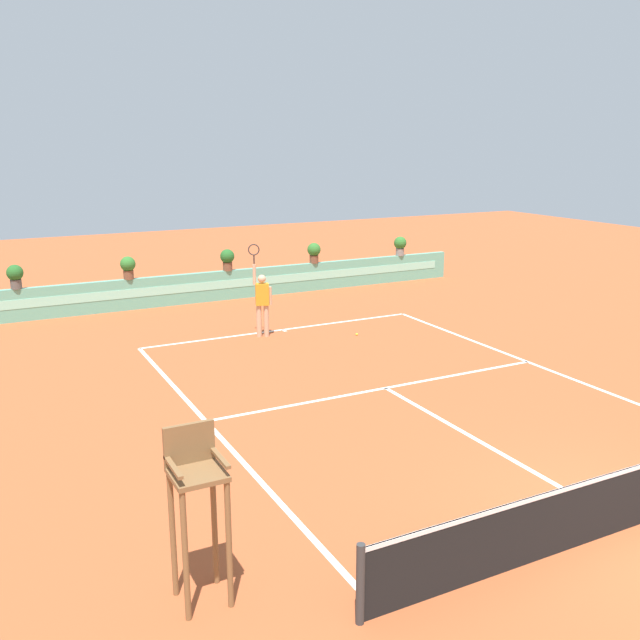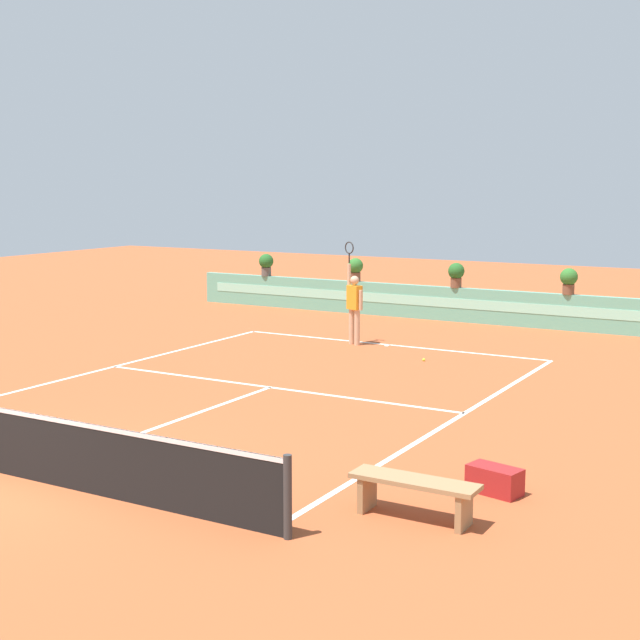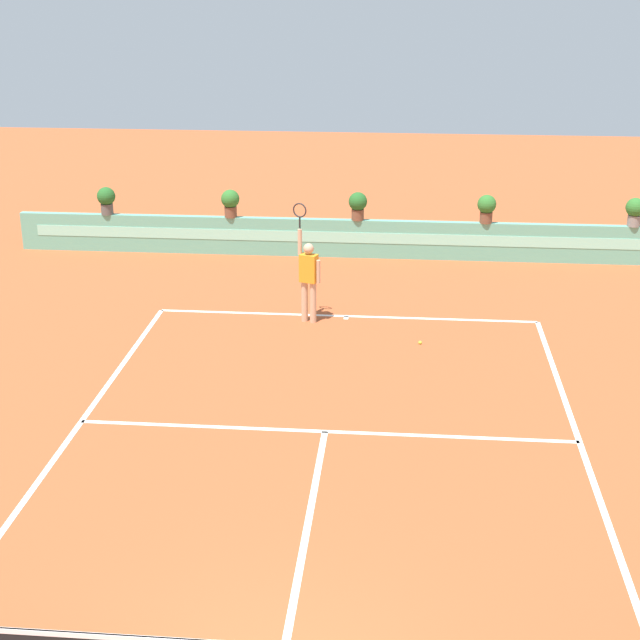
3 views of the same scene
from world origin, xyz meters
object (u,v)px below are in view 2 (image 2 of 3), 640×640
(bench_courtside, at_px, (414,489))
(tennis_player, at_px, (354,303))
(potted_plant_left, at_px, (355,268))
(potted_plant_far_left, at_px, (266,263))
(potted_plant_right, at_px, (569,279))
(gear_bag, at_px, (495,480))
(tennis_ball_near_baseline, at_px, (424,360))
(potted_plant_centre, at_px, (456,273))

(bench_courtside, relative_size, tennis_player, 0.62)
(tennis_player, height_order, potted_plant_left, tennis_player)
(tennis_player, xyz_separation_m, potted_plant_far_left, (-5.84, 4.90, 0.36))
(potted_plant_right, bearing_deg, potted_plant_left, 180.00)
(gear_bag, bearing_deg, potted_plant_far_left, 132.52)
(tennis_ball_near_baseline, height_order, potted_plant_far_left, potted_plant_far_left)
(tennis_player, relative_size, tennis_ball_near_baseline, 38.01)
(bench_courtside, bearing_deg, potted_plant_far_left, 128.58)
(tennis_ball_near_baseline, relative_size, potted_plant_right, 0.09)
(potted_plant_right, bearing_deg, gear_bag, -78.95)
(tennis_player, distance_m, potted_plant_right, 6.37)
(potted_plant_centre, relative_size, potted_plant_left, 1.00)
(potted_plant_far_left, bearing_deg, tennis_ball_near_baseline, -36.07)
(tennis_player, distance_m, potted_plant_left, 5.53)
(tennis_player, relative_size, potted_plant_left, 3.57)
(potted_plant_right, height_order, potted_plant_far_left, same)
(bench_courtside, height_order, potted_plant_far_left, potted_plant_far_left)
(bench_courtside, bearing_deg, potted_plant_right, 98.07)
(tennis_ball_near_baseline, bearing_deg, tennis_player, 155.28)
(tennis_ball_near_baseline, xyz_separation_m, potted_plant_far_left, (-8.22, 5.99, 1.38))
(bench_courtside, height_order, tennis_ball_near_baseline, bench_courtside)
(bench_courtside, relative_size, gear_bag, 2.29)
(gear_bag, relative_size, potted_plant_far_left, 0.97)
(gear_bag, xyz_separation_m, tennis_ball_near_baseline, (-4.36, 7.74, -0.15))
(potted_plant_right, xyz_separation_m, potted_plant_far_left, (-9.90, 0.00, 0.00))
(potted_plant_far_left, bearing_deg, bench_courtside, -51.42)
(potted_plant_far_left, bearing_deg, potted_plant_right, 0.00)
(potted_plant_right, xyz_separation_m, potted_plant_left, (-6.60, 0.00, 0.00))
(bench_courtside, height_order, tennis_player, tennis_player)
(bench_courtside, relative_size, potted_plant_far_left, 2.21)
(tennis_player, xyz_separation_m, potted_plant_left, (-2.54, 4.90, 0.36))
(tennis_ball_near_baseline, bearing_deg, gear_bag, -60.57)
(gear_bag, xyz_separation_m, potted_plant_far_left, (-12.59, 13.73, 1.23))
(potted_plant_right, bearing_deg, tennis_ball_near_baseline, -105.69)
(tennis_player, height_order, potted_plant_far_left, tennis_player)
(tennis_player, distance_m, potted_plant_far_left, 7.63)
(gear_bag, distance_m, potted_plant_right, 14.04)
(tennis_ball_near_baseline, distance_m, potted_plant_left, 7.87)
(tennis_ball_near_baseline, bearing_deg, bench_courtside, -67.24)
(bench_courtside, bearing_deg, potted_plant_centre, 109.74)
(gear_bag, height_order, potted_plant_centre, potted_plant_centre)
(tennis_player, bearing_deg, gear_bag, -52.65)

